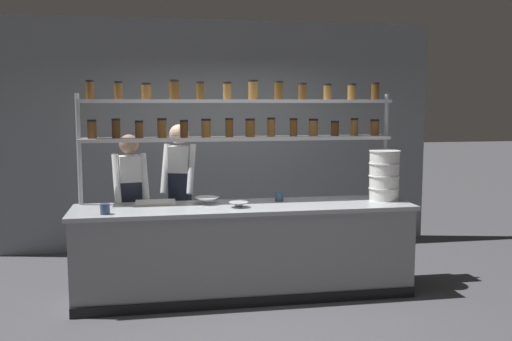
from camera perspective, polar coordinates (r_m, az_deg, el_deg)
ground_plane at (r=5.91m, az=-1.10°, el=-12.30°), size 40.00×40.00×0.00m
back_wall at (r=7.62m, az=-3.59°, el=3.53°), size 5.78×0.12×3.00m
prep_counter at (r=5.78m, az=-1.11°, el=-8.00°), size 3.38×0.76×0.92m
spice_shelf_unit at (r=5.92m, az=-1.70°, el=4.86°), size 3.26×0.28×2.17m
chef_left at (r=6.16m, az=-12.44°, el=-2.85°), size 0.40×0.32×1.61m
chef_center at (r=6.33m, az=-7.63°, el=-1.90°), size 0.42×0.35×1.70m
container_stack at (r=6.11m, az=12.69°, el=-0.45°), size 0.33×0.33×0.52m
cutting_board at (r=5.85m, az=-10.02°, el=-3.17°), size 0.40×0.26×0.02m
prep_bowl_near_left at (r=5.78m, az=-4.92°, el=-3.01°), size 0.25×0.25×0.07m
prep_bowl_center_front at (r=5.57m, az=-1.75°, el=-3.44°), size 0.19×0.19×0.05m
serving_cup_front at (r=5.40m, az=-14.87°, el=-3.74°), size 0.09×0.09×0.10m
serving_cup_by_board at (r=5.91m, az=2.32°, el=-2.62°), size 0.09×0.09×0.10m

